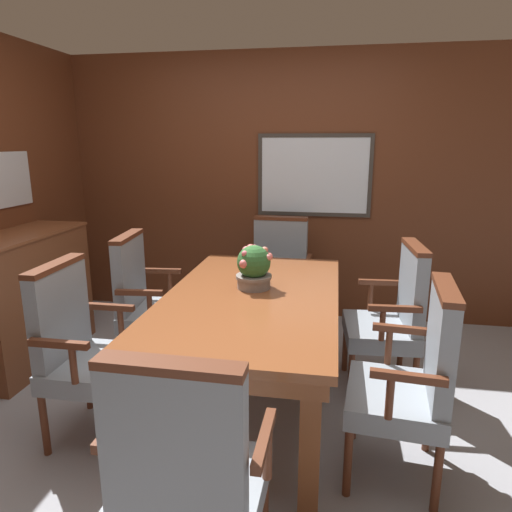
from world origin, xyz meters
TOP-DOWN VIEW (x-y plane):
  - ground_plane at (0.00, 0.00)m, footprint 14.00×14.00m
  - wall_back at (0.00, 1.95)m, footprint 7.20×0.08m
  - dining_table at (0.16, 0.21)m, footprint 1.02×1.83m
  - chair_left_far at (-0.70, 0.62)m, footprint 0.51×0.59m
  - chair_head_near at (0.16, -1.05)m, footprint 0.57×0.47m
  - chair_left_near at (-0.74, -0.19)m, footprint 0.47×0.57m
  - chair_right_far at (1.04, 0.62)m, footprint 0.49×0.59m
  - chair_head_far at (0.16, 1.49)m, footprint 0.58×0.48m
  - chair_right_near at (1.03, -0.24)m, footprint 0.50×0.59m
  - potted_plant at (0.15, 0.34)m, footprint 0.23×0.24m
  - sideboard_cabinet at (-1.66, 0.58)m, footprint 0.47×1.14m

SIDE VIEW (x-z plane):
  - ground_plane at x=0.00m, z-range 0.00..0.00m
  - sideboard_cabinet at x=-1.66m, z-range 0.00..1.00m
  - chair_left_far at x=-0.70m, z-range 0.04..1.06m
  - chair_head_near at x=0.16m, z-range 0.04..1.06m
  - chair_left_near at x=-0.74m, z-range 0.04..1.06m
  - chair_right_far at x=1.04m, z-range 0.04..1.06m
  - chair_head_far at x=0.16m, z-range 0.04..1.06m
  - chair_right_near at x=1.03m, z-range 0.04..1.06m
  - dining_table at x=0.16m, z-range 0.29..1.05m
  - potted_plant at x=0.15m, z-range 0.76..1.04m
  - wall_back at x=0.00m, z-range 0.00..2.45m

